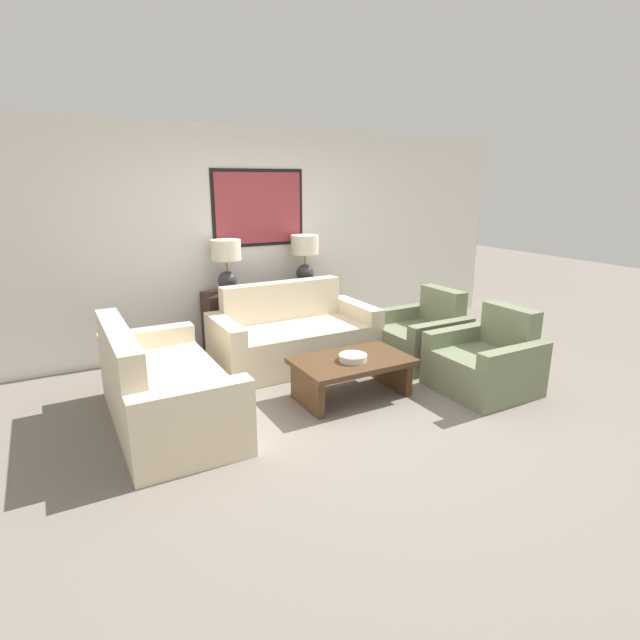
# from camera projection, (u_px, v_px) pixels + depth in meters

# --- Properties ---
(ground_plane) EXTENTS (20.00, 20.00, 0.00)m
(ground_plane) POSITION_uv_depth(u_px,v_px,m) (358.00, 408.00, 4.61)
(ground_plane) COLOR slate
(back_wall) EXTENTS (7.45, 0.12, 2.65)m
(back_wall) POSITION_uv_depth(u_px,v_px,m) (258.00, 238.00, 6.20)
(back_wall) COLOR silver
(back_wall) RESTS_ON ground_plane
(console_table) EXTENTS (1.60, 0.39, 0.75)m
(console_table) POSITION_uv_depth(u_px,v_px,m) (269.00, 317.00, 6.23)
(console_table) COLOR #332319
(console_table) RESTS_ON ground_plane
(table_lamp_left) EXTENTS (0.35, 0.35, 0.62)m
(table_lamp_left) POSITION_uv_depth(u_px,v_px,m) (226.00, 260.00, 5.79)
(table_lamp_left) COLOR #333338
(table_lamp_left) RESTS_ON console_table
(table_lamp_right) EXTENTS (0.35, 0.35, 0.62)m
(table_lamp_right) POSITION_uv_depth(u_px,v_px,m) (305.00, 254.00, 6.26)
(table_lamp_right) COLOR #333338
(table_lamp_right) RESTS_ON console_table
(couch_by_back_wall) EXTENTS (1.81, 0.89, 0.89)m
(couch_by_back_wall) POSITION_uv_depth(u_px,v_px,m) (294.00, 338.00, 5.66)
(couch_by_back_wall) COLOR beige
(couch_by_back_wall) RESTS_ON ground_plane
(couch_by_side) EXTENTS (0.89, 1.81, 0.89)m
(couch_by_side) POSITION_uv_depth(u_px,v_px,m) (163.00, 390.00, 4.24)
(couch_by_side) COLOR beige
(couch_by_side) RESTS_ON ground_plane
(coffee_table) EXTENTS (1.10, 0.69, 0.39)m
(coffee_table) POSITION_uv_depth(u_px,v_px,m) (352.00, 369.00, 4.76)
(coffee_table) COLOR #4C331E
(coffee_table) RESTS_ON ground_plane
(decorative_bowl) EXTENTS (0.27, 0.27, 0.06)m
(decorative_bowl) POSITION_uv_depth(u_px,v_px,m) (353.00, 358.00, 4.68)
(decorative_bowl) COLOR beige
(decorative_bowl) RESTS_ON coffee_table
(armchair_near_back_wall) EXTENTS (0.85, 0.88, 0.82)m
(armchair_near_back_wall) POSITION_uv_depth(u_px,v_px,m) (421.00, 337.00, 5.77)
(armchair_near_back_wall) COLOR #707A5B
(armchair_near_back_wall) RESTS_ON ground_plane
(armchair_near_camera) EXTENTS (0.85, 0.88, 0.82)m
(armchair_near_camera) POSITION_uv_depth(u_px,v_px,m) (486.00, 363.00, 4.94)
(armchair_near_camera) COLOR #707A5B
(armchair_near_camera) RESTS_ON ground_plane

